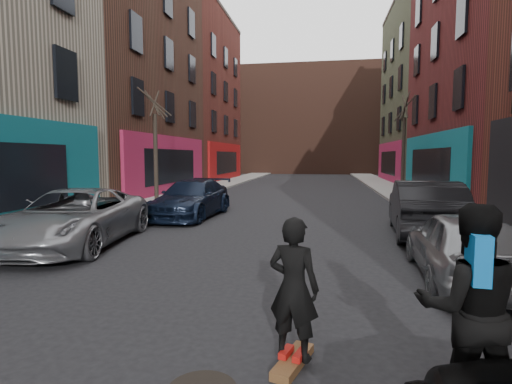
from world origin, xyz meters
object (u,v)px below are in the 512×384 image
(tree_left_far, at_px, (155,133))
(skateboard, at_px, (293,361))
(tree_right_far, at_px, (404,134))
(pedestrian, at_px, (469,308))
(skateboarder, at_px, (294,288))
(parked_right_far, at_px, (463,245))
(parked_right_end, at_px, (425,208))
(parked_left_far, at_px, (75,217))
(parked_left_end, at_px, (192,199))

(tree_left_far, relative_size, skateboard, 8.12)
(tree_right_far, height_order, pedestrian, tree_right_far)
(skateboarder, bearing_deg, tree_right_far, -86.99)
(pedestrian, bearing_deg, parked_right_far, -103.21)
(skateboard, bearing_deg, parked_right_end, 84.53)
(skateboarder, bearing_deg, parked_left_far, -23.24)
(tree_right_far, distance_m, parked_right_end, 12.33)
(parked_right_end, relative_size, pedestrian, 2.57)
(parked_right_end, xyz_separation_m, skateboarder, (-3.20, -7.87, 0.08))
(tree_right_far, xyz_separation_m, pedestrian, (-3.20, -20.30, -2.57))
(parked_right_far, bearing_deg, parked_left_end, -38.00)
(parked_right_far, xyz_separation_m, skateboarder, (-2.85, -3.50, 0.21))
(parked_right_far, relative_size, skateboard, 4.94)
(parked_left_end, distance_m, skateboarder, 11.14)
(tree_left_far, relative_size, parked_left_far, 1.24)
(parked_left_far, xyz_separation_m, parked_right_end, (9.20, 2.86, 0.07))
(parked_left_end, distance_m, parked_right_far, 9.98)
(parked_left_end, bearing_deg, skateboarder, -62.56)
(skateboard, bearing_deg, skateboarder, 0.00)
(parked_left_end, relative_size, parked_right_end, 0.99)
(tree_left_far, height_order, tree_right_far, tree_right_far)
(skateboard, height_order, skateboarder, skateboarder)
(parked_right_end, height_order, skateboarder, skateboarder)
(tree_left_far, bearing_deg, parked_right_end, -28.73)
(parked_left_far, bearing_deg, tree_right_far, 46.55)
(tree_left_far, distance_m, skateboarder, 15.95)
(parked_right_end, distance_m, skateboarder, 8.50)
(parked_left_far, bearing_deg, parked_left_end, 67.45)
(tree_left_far, bearing_deg, parked_right_far, -44.54)
(tree_left_far, bearing_deg, skateboard, -61.14)
(tree_left_far, height_order, skateboarder, tree_left_far)
(tree_left_far, xyz_separation_m, parked_left_end, (3.00, -3.64, -2.68))
(parked_right_end, bearing_deg, skateboarder, 73.45)
(tree_right_far, height_order, parked_left_far, tree_right_far)
(parked_left_end, height_order, parked_right_end, parked_right_end)
(parked_left_far, xyz_separation_m, pedestrian, (7.60, -5.53, 0.23))
(pedestrian, bearing_deg, parked_left_far, -31.92)
(parked_right_far, xyz_separation_m, skateboard, (-2.85, -3.50, -0.62))
(parked_left_end, bearing_deg, parked_right_far, -38.66)
(parked_left_end, distance_m, parked_right_end, 8.13)
(pedestrian, bearing_deg, tree_right_far, -94.85)
(parked_right_end, bearing_deg, pedestrian, 84.76)
(parked_right_end, xyz_separation_m, pedestrian, (-1.60, -8.38, 0.15))
(parked_right_far, bearing_deg, tree_left_far, -40.83)
(parked_right_end, bearing_deg, parked_right_far, 91.01)
(parked_left_far, height_order, pedestrian, pedestrian)
(tree_right_far, bearing_deg, parked_left_far, -126.16)
(parked_right_far, bearing_deg, tree_right_far, -93.11)
(parked_left_far, distance_m, parked_right_far, 8.98)
(tree_left_far, distance_m, parked_right_end, 12.58)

